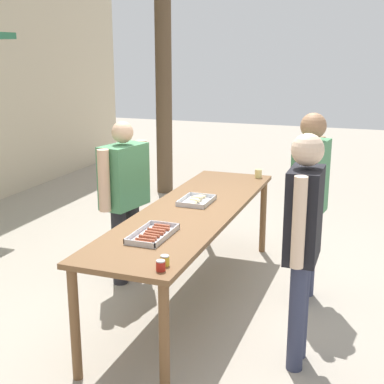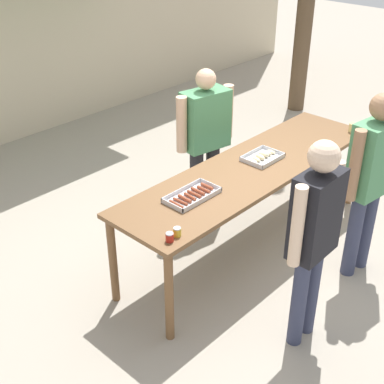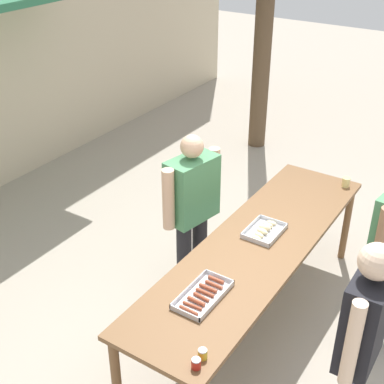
% 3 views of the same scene
% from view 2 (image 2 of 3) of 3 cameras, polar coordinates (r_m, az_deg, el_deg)
% --- Properties ---
extents(ground_plane, '(24.00, 24.00, 0.00)m').
position_cam_2_polar(ground_plane, '(5.40, 5.93, -5.56)').
color(ground_plane, '#A39989').
extents(serving_table, '(2.98, 0.79, 0.88)m').
position_cam_2_polar(serving_table, '(4.99, 6.40, 1.87)').
color(serving_table, brown).
rests_on(serving_table, ground).
extents(food_tray_sausages, '(0.48, 0.25, 0.04)m').
position_cam_2_polar(food_tray_sausages, '(4.42, 0.03, -0.38)').
color(food_tray_sausages, silver).
rests_on(food_tray_sausages, serving_table).
extents(food_tray_buns, '(0.37, 0.27, 0.06)m').
position_cam_2_polar(food_tray_buns, '(5.09, 7.51, 3.74)').
color(food_tray_buns, silver).
rests_on(food_tray_buns, serving_table).
extents(condiment_jar_mustard, '(0.06, 0.06, 0.07)m').
position_cam_2_polar(condiment_jar_mustard, '(3.88, -2.40, -4.83)').
color(condiment_jar_mustard, '#B22319').
rests_on(condiment_jar_mustard, serving_table).
extents(condiment_jar_ketchup, '(0.06, 0.06, 0.07)m').
position_cam_2_polar(condiment_jar_ketchup, '(3.94, -1.59, -4.26)').
color(condiment_jar_ketchup, gold).
rests_on(condiment_jar_ketchup, serving_table).
extents(beer_cup, '(0.08, 0.08, 0.09)m').
position_cam_2_polar(beer_cup, '(5.87, 16.76, 6.59)').
color(beer_cup, '#DBC67A').
rests_on(beer_cup, serving_table).
extents(person_server_behind_table, '(0.69, 0.35, 1.59)m').
position_cam_2_polar(person_server_behind_table, '(5.51, 1.41, 6.44)').
color(person_server_behind_table, '#232328').
rests_on(person_server_behind_table, ground).
extents(person_customer_holding_hotdog, '(0.57, 0.22, 1.70)m').
position_cam_2_polar(person_customer_holding_hotdog, '(3.87, 12.91, -3.84)').
color(person_customer_holding_hotdog, '#333851').
rests_on(person_customer_holding_hotdog, ground).
extents(person_customer_with_cup, '(0.62, 0.29, 1.71)m').
position_cam_2_polar(person_customer_with_cup, '(4.76, 18.57, 2.04)').
color(person_customer_with_cup, '#333851').
rests_on(person_customer_with_cup, ground).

